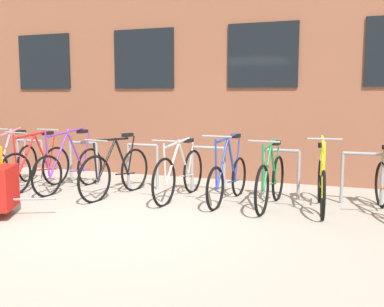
# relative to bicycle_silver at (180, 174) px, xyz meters

# --- Properties ---
(ground_plane) EXTENTS (42.00, 42.00, 0.00)m
(ground_plane) POSITION_rel_bicycle_silver_xyz_m (-0.26, -1.38, -0.39)
(ground_plane) COLOR #9E998E
(storefront_building) EXTENTS (28.00, 7.67, 6.82)m
(storefront_building) POSITION_rel_bicycle_silver_xyz_m (-0.26, 5.63, 3.02)
(storefront_building) COLOR brown
(storefront_building) RESTS_ON ground
(bike_rack) EXTENTS (6.61, 0.05, 0.79)m
(bike_rack) POSITION_rel_bicycle_silver_xyz_m (-0.29, 0.52, 0.09)
(bike_rack) COLOR gray
(bike_rack) RESTS_ON ground
(bicycle_silver) EXTENTS (0.44, 1.80, 0.99)m
(bicycle_silver) POSITION_rel_bicycle_silver_xyz_m (0.00, 0.00, 0.00)
(bicycle_silver) COLOR black
(bicycle_silver) RESTS_ON ground
(bicycle_black) EXTENTS (0.47, 1.74, 1.02)m
(bicycle_black) POSITION_rel_bicycle_silver_xyz_m (-1.04, -0.16, 0.00)
(bicycle_black) COLOR black
(bicycle_black) RESTS_ON ground
(bicycle_green) EXTENTS (0.44, 1.70, 1.04)m
(bicycle_green) POSITION_rel_bicycle_silver_xyz_m (1.45, -0.07, -0.01)
(bicycle_green) COLOR black
(bicycle_green) RESTS_ON ground
(bicycle_yellow) EXTENTS (0.44, 1.70, 1.09)m
(bicycle_yellow) POSITION_rel_bicycle_silver_xyz_m (2.16, 0.02, -0.02)
(bicycle_yellow) COLOR black
(bicycle_yellow) RESTS_ON ground
(bicycle_purple) EXTENTS (0.44, 1.76, 1.11)m
(bicycle_purple) POSITION_rel_bicycle_silver_xyz_m (-2.01, -0.03, -0.00)
(bicycle_purple) COLOR black
(bicycle_purple) RESTS_ON ground
(bicycle_red) EXTENTS (0.44, 1.69, 1.05)m
(bicycle_red) POSITION_rel_bicycle_silver_xyz_m (-2.60, -0.16, -0.00)
(bicycle_red) COLOR black
(bicycle_red) RESTS_ON ground
(bicycle_blue) EXTENTS (0.44, 1.68, 1.08)m
(bicycle_blue) POSITION_rel_bicycle_silver_xyz_m (0.79, 0.02, -0.02)
(bicycle_blue) COLOR black
(bicycle_blue) RESTS_ON ground
(bicycle_pink) EXTENTS (0.47, 1.69, 1.09)m
(bicycle_pink) POSITION_rel_bicycle_silver_xyz_m (-3.18, -0.08, -0.00)
(bicycle_pink) COLOR black
(bicycle_pink) RESTS_ON ground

